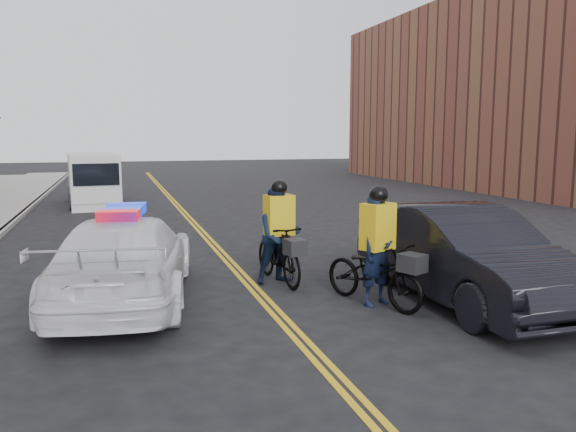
% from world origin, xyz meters
% --- Properties ---
extents(ground, '(120.00, 120.00, 0.00)m').
position_xyz_m(ground, '(0.00, 0.00, 0.00)').
color(ground, black).
rests_on(ground, ground).
extents(center_line_left, '(0.10, 60.00, 0.01)m').
position_xyz_m(center_line_left, '(-0.08, 8.00, 0.01)').
color(center_line_left, gold).
rests_on(center_line_left, ground).
extents(center_line_right, '(0.10, 60.00, 0.01)m').
position_xyz_m(center_line_right, '(0.08, 8.00, 0.01)').
color(center_line_right, gold).
rests_on(center_line_right, ground).
extents(building_across, '(12.00, 30.00, 11.00)m').
position_xyz_m(building_across, '(22.00, 18.00, 5.50)').
color(building_across, brown).
rests_on(building_across, ground).
extents(police_cruiser, '(3.08, 5.79, 1.76)m').
position_xyz_m(police_cruiser, '(-2.46, 0.56, 0.81)').
color(police_cruiser, white).
rests_on(police_cruiser, ground).
extents(dark_sedan, '(1.87, 5.35, 1.76)m').
position_xyz_m(dark_sedan, '(3.50, -1.26, 0.88)').
color(dark_sedan, black).
rests_on(dark_sedan, ground).
extents(cargo_van, '(2.41, 5.51, 2.25)m').
position_xyz_m(cargo_van, '(-3.49, 16.10, 1.10)').
color(cargo_van, silver).
rests_on(cargo_van, ground).
extents(cyclist_near, '(1.58, 2.34, 2.17)m').
position_xyz_m(cyclist_near, '(1.89, -0.99, 0.76)').
color(cyclist_near, black).
rests_on(cyclist_near, ground).
extents(cyclist_far, '(1.05, 2.20, 2.16)m').
position_xyz_m(cyclist_far, '(0.63, 0.99, 0.85)').
color(cyclist_far, black).
rests_on(cyclist_far, ground).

